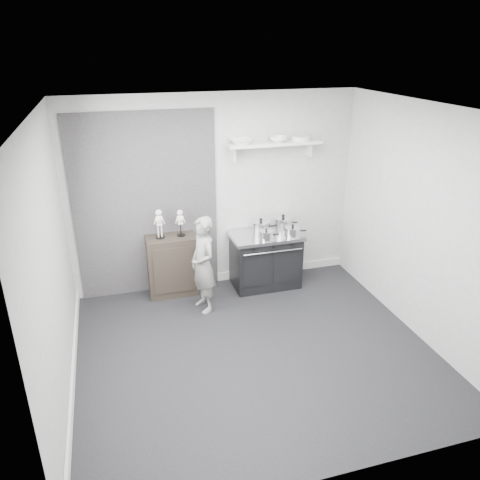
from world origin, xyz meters
The scene contains 15 objects.
ground centered at (0.00, 0.00, 0.00)m, with size 4.00×4.00×0.00m, color black.
room_shell centered at (-0.09, 0.15, 1.64)m, with size 4.02×3.62×2.71m.
wall_shelf centered at (0.80, 1.68, 2.01)m, with size 1.30×0.26×0.24m.
stove centered at (0.64, 1.48, 0.40)m, with size 0.99×0.62×0.79m.
side_cabinet centered at (-0.68, 1.61, 0.43)m, with size 0.66×0.38×0.86m, color black.
child centered at (-0.35, 1.06, 0.65)m, with size 0.47×0.31×1.29m, color gray.
pot_back_left centered at (0.60, 1.58, 0.87)m, with size 0.35×0.27×0.21m.
pot_back_right centered at (0.94, 1.61, 0.88)m, with size 0.36×0.27×0.22m.
pot_front_right centered at (0.98, 1.33, 0.86)m, with size 0.32×0.23×0.17m.
pot_front_center centered at (0.58, 1.30, 0.86)m, with size 0.28×0.20×0.17m.
skeleton_full centered at (-0.81, 1.61, 1.09)m, with size 0.13×0.08×0.46m, color silver, non-canonical shape.
skeleton_torso centered at (-0.53, 1.61, 1.07)m, with size 0.12×0.08×0.42m, color silver, non-canonical shape.
bowl_large centered at (0.33, 1.67, 2.08)m, with size 0.29×0.29×0.07m, color white.
bowl_small centered at (0.85, 1.67, 2.08)m, with size 0.23×0.23×0.07m, color white.
plate_stack centered at (1.17, 1.67, 2.07)m, with size 0.25×0.25×0.06m, color silver.
Camera 1 is at (-1.40, -4.24, 3.29)m, focal length 35.00 mm.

